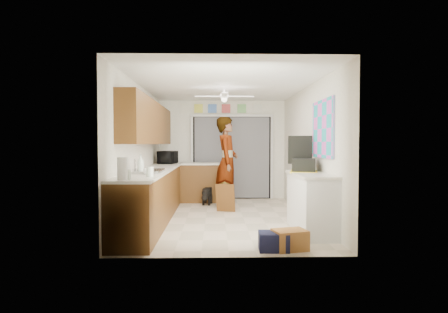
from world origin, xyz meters
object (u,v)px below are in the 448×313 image
object	(u,v)px
soap_bottle	(141,164)
cardboard_box	(290,240)
man	(227,162)
dog	(207,195)
microwave	(168,157)
navy_crate	(274,241)
cup	(147,171)
paper_towel_roll	(122,169)
suitcase	(304,165)

from	to	relation	value
soap_bottle	cardboard_box	size ratio (longest dim) A/B	0.70
soap_bottle	man	world-z (taller)	man
dog	man	bearing A→B (deg)	-30.58
microwave	dog	xyz separation A→B (m)	(0.92, -0.09, -0.87)
soap_bottle	navy_crate	distance (m)	2.43
microwave	navy_crate	xyz separation A→B (m)	(1.88, -3.84, -0.97)
cardboard_box	navy_crate	size ratio (longest dim) A/B	1.10
soap_bottle	cup	world-z (taller)	soap_bottle
cup	man	bearing A→B (deg)	63.61
cardboard_box	dog	xyz separation A→B (m)	(-1.18, 3.73, 0.08)
navy_crate	man	world-z (taller)	man
paper_towel_roll	soap_bottle	bearing A→B (deg)	89.50
paper_towel_roll	man	distance (m)	3.72
man	dog	bearing A→B (deg)	57.61
microwave	soap_bottle	distance (m)	2.78
cup	navy_crate	distance (m)	2.14
paper_towel_roll	suitcase	world-z (taller)	paper_towel_roll
soap_bottle	paper_towel_roll	xyz separation A→B (m)	(-0.01, -1.11, -0.00)
paper_towel_roll	suitcase	distance (m)	3.05
microwave	paper_towel_roll	bearing A→B (deg)	-171.82
cardboard_box	suitcase	bearing A→B (deg)	69.69
suitcase	microwave	bearing A→B (deg)	151.00
cardboard_box	navy_crate	world-z (taller)	cardboard_box
soap_bottle	microwave	bearing A→B (deg)	88.44
navy_crate	dog	xyz separation A→B (m)	(-0.95, 3.75, 0.10)
cardboard_box	man	distance (m)	3.54
paper_towel_roll	dog	world-z (taller)	paper_towel_roll
suitcase	navy_crate	size ratio (longest dim) A/B	1.29
cup	suitcase	size ratio (longest dim) A/B	0.25
cup	navy_crate	bearing A→B (deg)	-23.44
suitcase	dog	world-z (taller)	suitcase
man	navy_crate	bearing A→B (deg)	-163.45
man	microwave	bearing A→B (deg)	79.03
cup	dog	bearing A→B (deg)	74.17
cardboard_box	dog	size ratio (longest dim) A/B	0.77
paper_towel_roll	cardboard_box	bearing A→B (deg)	1.83
microwave	man	bearing A→B (deg)	-99.48
paper_towel_roll	cup	bearing A→B (deg)	78.68
paper_towel_roll	cardboard_box	distance (m)	2.38
cup	dog	xyz separation A→B (m)	(0.84, 2.97, -0.77)
paper_towel_roll	navy_crate	xyz separation A→B (m)	(1.96, 0.05, -0.97)
soap_bottle	navy_crate	world-z (taller)	soap_bottle
man	paper_towel_roll	bearing A→B (deg)	164.95
suitcase	man	size ratio (longest dim) A/B	0.25
cardboard_box	paper_towel_roll	bearing A→B (deg)	-178.17
dog	navy_crate	bearing A→B (deg)	-65.96
paper_towel_roll	navy_crate	world-z (taller)	paper_towel_roll
soap_bottle	paper_towel_roll	world-z (taller)	soap_bottle
cardboard_box	soap_bottle	bearing A→B (deg)	154.32
soap_bottle	paper_towel_roll	bearing A→B (deg)	-90.50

